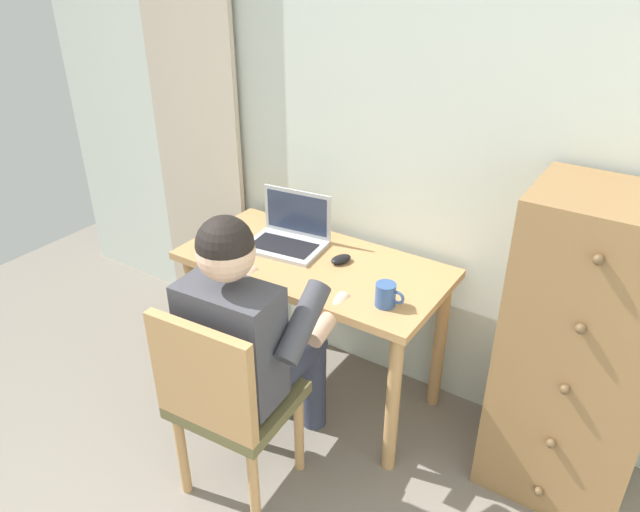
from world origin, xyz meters
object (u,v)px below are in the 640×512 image
at_px(dresser, 580,355).
at_px(laptop, 289,234).
at_px(person_seated, 252,332).
at_px(desk, 314,283).
at_px(computer_mouse, 341,259).
at_px(chair, 226,398).
at_px(desk_clock, 207,250).
at_px(coffee_mug, 386,295).

height_order(dresser, laptop, dresser).
height_order(person_seated, laptop, person_seated).
xyz_separation_m(desk, laptop, (-0.18, 0.07, 0.16)).
bearing_deg(computer_mouse, desk, -134.72).
relative_size(desk, dresser, 0.94).
relative_size(laptop, computer_mouse, 3.68).
height_order(desk, chair, chair).
relative_size(person_seated, desk_clock, 13.27).
xyz_separation_m(chair, laptop, (-0.25, 0.76, 0.29)).
bearing_deg(chair, laptop, 108.24).
bearing_deg(chair, dresser, 36.58).
distance_m(chair, coffee_mug, 0.71).
xyz_separation_m(chair, coffee_mug, (0.36, 0.55, 0.28)).
bearing_deg(coffee_mug, desk_clock, -175.98).
bearing_deg(desk, dresser, 4.54).
distance_m(dresser, person_seated, 1.22).
distance_m(desk, computer_mouse, 0.18).
height_order(dresser, person_seated, dresser).
bearing_deg(desk_clock, desk, 24.68).
bearing_deg(chair, desk, 95.86).
bearing_deg(chair, computer_mouse, 87.08).
bearing_deg(laptop, chair, -71.76).
distance_m(person_seated, computer_mouse, 0.57).
bearing_deg(laptop, desk, -21.04).
relative_size(dresser, chair, 1.44).
bearing_deg(desk_clock, dresser, 10.58).
xyz_separation_m(desk, person_seated, (0.06, -0.51, 0.06)).
bearing_deg(laptop, coffee_mug, -19.04).
distance_m(dresser, computer_mouse, 1.02).
relative_size(dresser, laptop, 3.42).
bearing_deg(computer_mouse, laptop, -164.04).
bearing_deg(dresser, desk_clock, -169.42).
xyz_separation_m(desk_clock, coffee_mug, (0.87, 0.06, 0.03)).
bearing_deg(person_seated, chair, -86.45).
height_order(dresser, chair, dresser).
distance_m(chair, laptop, 0.85).
xyz_separation_m(dresser, desk_clock, (-1.56, -0.29, 0.11)).
distance_m(desk, dresser, 1.12).
bearing_deg(desk_clock, coffee_mug, 4.02).
distance_m(dresser, laptop, 1.31).
bearing_deg(coffee_mug, computer_mouse, 148.72).
bearing_deg(coffee_mug, laptop, 160.96).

